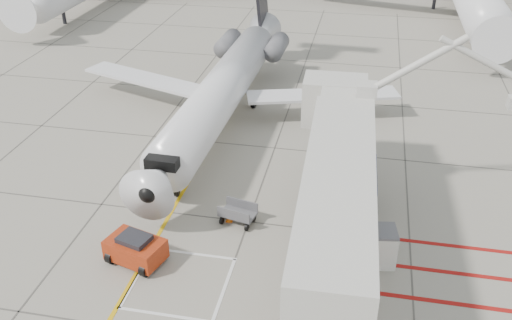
# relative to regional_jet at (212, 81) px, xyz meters

# --- Properties ---
(ground_plane) EXTENTS (260.00, 260.00, 0.00)m
(ground_plane) POSITION_rel_regional_jet_xyz_m (4.12, -12.66, -3.93)
(ground_plane) COLOR gray
(ground_plane) RESTS_ON ground
(regional_jet) EXTENTS (24.64, 30.67, 7.86)m
(regional_jet) POSITION_rel_regional_jet_xyz_m (0.00, 0.00, 0.00)
(regional_jet) COLOR silver
(regional_jet) RESTS_ON ground_plane
(jet_bridge) EXTENTS (9.61, 19.40, 7.66)m
(jet_bridge) POSITION_rel_regional_jet_xyz_m (8.59, -12.24, -0.10)
(jet_bridge) COLOR beige
(jet_bridge) RESTS_ON ground_plane
(pushback_tug) EXTENTS (2.91, 2.26, 1.50)m
(pushback_tug) POSITION_rel_regional_jet_xyz_m (-0.28, -12.66, -3.18)
(pushback_tug) COLOR #A42D0F
(pushback_tug) RESTS_ON ground_plane
(baggage_cart) EXTENTS (1.96, 1.48, 1.11)m
(baggage_cart) POSITION_rel_regional_jet_xyz_m (3.61, -8.81, -3.38)
(baggage_cart) COLOR #515156
(baggage_cart) RESTS_ON ground_plane
(ground_power_unit) EXTENTS (2.43, 1.66, 1.78)m
(ground_power_unit) POSITION_rel_regional_jet_xyz_m (10.18, -10.59, -3.04)
(ground_power_unit) COLOR silver
(ground_power_unit) RESTS_ON ground_plane
(cone_nose) EXTENTS (0.36, 0.36, 0.49)m
(cone_nose) POSITION_rel_regional_jet_xyz_m (3.16, -8.77, -3.68)
(cone_nose) COLOR #DD5A0B
(cone_nose) RESTS_ON ground_plane
(cone_side) EXTENTS (0.36, 0.36, 0.49)m
(cone_side) POSITION_rel_regional_jet_xyz_m (4.11, -8.33, -3.68)
(cone_side) COLOR #E2610B
(cone_side) RESTS_ON ground_plane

